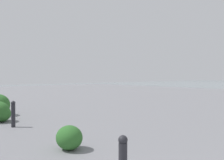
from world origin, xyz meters
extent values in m
sphere|color=#232328|center=(2.80, -0.79, 0.69)|extent=(0.13, 0.13, 0.13)
cylinder|color=#232328|center=(7.90, -1.11, 0.35)|extent=(0.12, 0.12, 0.69)
sphere|color=#232328|center=(7.90, -1.11, 0.73)|extent=(0.13, 0.13, 0.13)
ellipsoid|color=#2D6628|center=(4.85, -1.20, 0.26)|extent=(0.60, 0.54, 0.51)
ellipsoid|color=#2D6628|center=(9.01, -1.11, 0.28)|extent=(0.66, 0.59, 0.56)
camera|label=1|loc=(0.43, 1.49, 1.56)|focal=39.07mm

